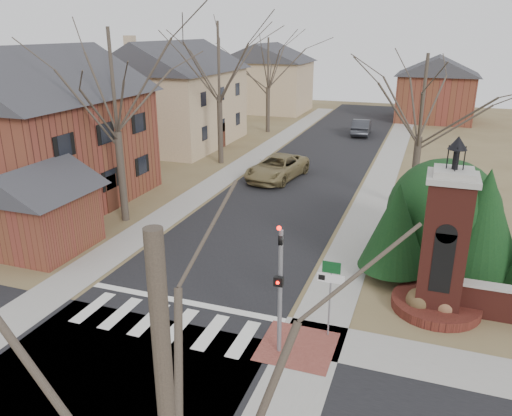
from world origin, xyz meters
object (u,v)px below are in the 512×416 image
at_px(brick_gate_monument, 442,256).
at_px(pickup_truck, 277,168).
at_px(sign_post, 330,284).
at_px(traffic_signal_pole, 280,280).
at_px(distant_car, 361,127).

xyz_separation_m(brick_gate_monument, pickup_truck, (-10.60, 14.26, -1.35)).
xyz_separation_m(sign_post, brick_gate_monument, (3.41, 3.01, 0.22)).
distance_m(traffic_signal_pole, sign_post, 2.02).
distance_m(sign_post, distant_car, 34.86).
height_order(sign_post, distant_car, sign_post).
bearing_deg(distant_car, brick_gate_monument, 99.75).
bearing_deg(pickup_truck, distant_car, 88.42).
relative_size(pickup_truck, distant_car, 1.25).
bearing_deg(sign_post, traffic_signal_pole, -132.43).
relative_size(traffic_signal_pole, distant_car, 0.96).
relative_size(traffic_signal_pole, pickup_truck, 0.77).
bearing_deg(brick_gate_monument, distant_car, 103.18).
xyz_separation_m(traffic_signal_pole, distant_car, (-2.70, 36.03, -1.82)).
relative_size(brick_gate_monument, pickup_truck, 1.11).
bearing_deg(distant_car, traffic_signal_pole, 90.86).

